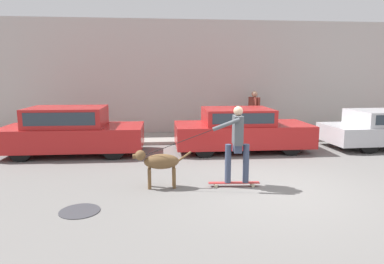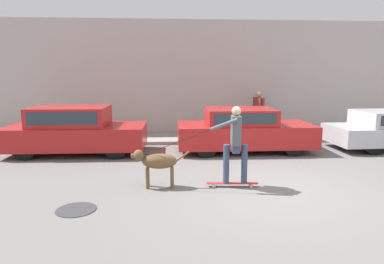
{
  "view_description": "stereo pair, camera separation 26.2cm",
  "coord_description": "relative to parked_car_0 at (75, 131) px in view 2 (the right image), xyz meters",
  "views": [
    {
      "loc": [
        -2.3,
        -6.52,
        2.33
      ],
      "look_at": [
        -1.48,
        1.52,
        0.95
      ],
      "focal_mm": 32.0,
      "sensor_mm": 36.0,
      "label": 1
    },
    {
      "loc": [
        -2.04,
        -6.54,
        2.33
      ],
      "look_at": [
        -1.48,
        1.52,
        0.95
      ],
      "focal_mm": 32.0,
      "sensor_mm": 36.0,
      "label": 2
    }
  ],
  "objects": [
    {
      "name": "ground_plane",
      "position": [
        4.77,
        -3.57,
        -0.67
      ],
      "size": [
        36.0,
        36.0,
        0.0
      ],
      "primitive_type": "plane",
      "color": "slate"
    },
    {
      "name": "pedestrian_with_bag",
      "position": [
        6.06,
        2.34,
        0.33
      ],
      "size": [
        0.4,
        0.64,
        1.6
      ],
      "rotation": [
        0.0,
        0.0,
        0.47
      ],
      "color": "#3D4760",
      "rests_on": "sidewalk_curb"
    },
    {
      "name": "parked_car_1",
      "position": [
        5.0,
        -0.0,
        -0.04
      ],
      "size": [
        4.07,
        1.81,
        1.3
      ],
      "rotation": [
        0.0,
        0.0,
        -0.01
      ],
      "color": "black",
      "rests_on": "ground_plane"
    },
    {
      "name": "manhole_cover",
      "position": [
        1.12,
        -4.37,
        -0.66
      ],
      "size": [
        0.69,
        0.69,
        0.01
      ],
      "color": "#38383D",
      "rests_on": "ground_plane"
    },
    {
      "name": "back_wall",
      "position": [
        4.77,
        3.09,
        1.49
      ],
      "size": [
        32.0,
        0.3,
        4.32
      ],
      "color": "#B2ADA8",
      "rests_on": "ground_plane"
    },
    {
      "name": "dog",
      "position": [
        2.49,
        -3.25,
        -0.13
      ],
      "size": [
        1.2,
        0.32,
        0.8
      ],
      "rotation": [
        0.0,
        0.0,
        3.15
      ],
      "color": "brown",
      "rests_on": "ground_plane"
    },
    {
      "name": "sidewalk_curb",
      "position": [
        4.77,
        1.98,
        -0.62
      ],
      "size": [
        30.0,
        1.88,
        0.1
      ],
      "color": "gray",
      "rests_on": "ground_plane"
    },
    {
      "name": "parked_car_0",
      "position": [
        0.0,
        0.0,
        0.0
      ],
      "size": [
        4.0,
        1.78,
        1.39
      ],
      "rotation": [
        0.0,
        0.0,
        -0.01
      ],
      "color": "black",
      "rests_on": "ground_plane"
    },
    {
      "name": "skateboarder",
      "position": [
        4.09,
        -3.34,
        0.29
      ],
      "size": [
        2.47,
        0.52,
        1.68
      ],
      "rotation": [
        0.0,
        0.0,
        3.07
      ],
      "color": "beige",
      "rests_on": "ground_plane"
    }
  ]
}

